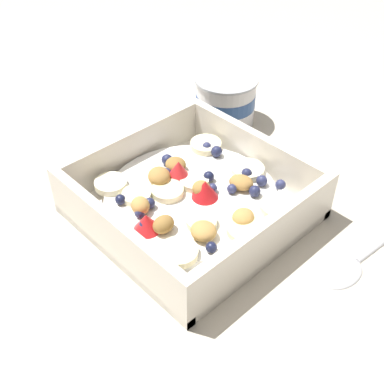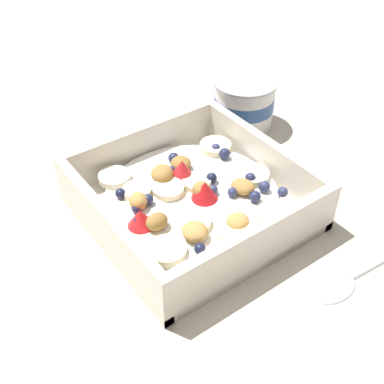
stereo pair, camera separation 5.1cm
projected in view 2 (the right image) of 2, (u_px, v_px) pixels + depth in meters
name	position (u px, v px, depth m)	size (l,w,h in m)	color
ground_plane	(209.00, 220.00, 0.52)	(2.40, 2.40, 0.00)	beige
fruit_bowl	(192.00, 200.00, 0.51)	(0.20, 0.20, 0.06)	white
spoon	(355.00, 274.00, 0.46)	(0.04, 0.17, 0.01)	silver
yogurt_cup	(244.00, 103.00, 0.64)	(0.08, 0.08, 0.06)	white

